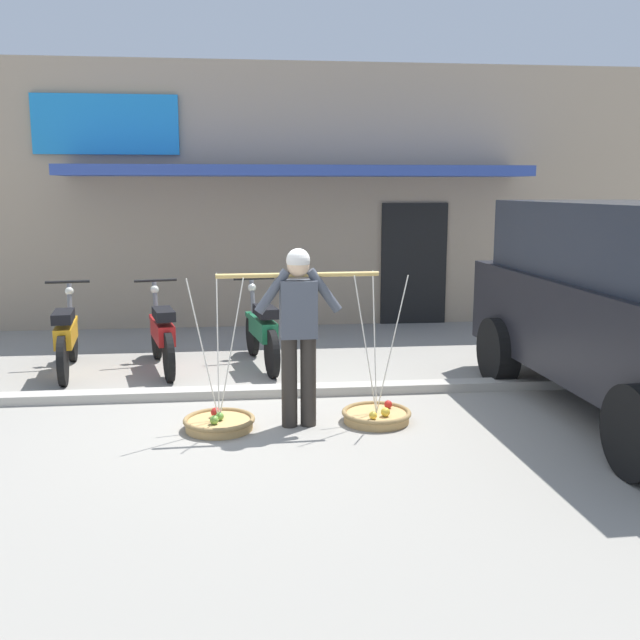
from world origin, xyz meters
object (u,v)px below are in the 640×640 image
Objects in this scene: fruit_basket_left_side at (377,415)px; fruit_basket_right_side at (219,422)px; motorcycle_third_in_row at (262,331)px; motorcycle_nearest_shop at (67,337)px; fruit_vendor at (299,325)px; motorcycle_second_in_row at (162,334)px.

fruit_basket_right_side is at bearing -178.04° from fruit_basket_left_side.
motorcycle_third_in_row is at bearing 113.40° from fruit_basket_left_side.
fruit_basket_left_side is 4.11m from motorcycle_nearest_shop.
fruit_basket_left_side reaches higher than motorcycle_nearest_shop.
fruit_vendor is 2.84m from motorcycle_second_in_row.
fruit_vendor reaches higher than fruit_basket_left_side.
fruit_vendor reaches higher than motorcycle_nearest_shop.
fruit_basket_left_side is at bearing -45.64° from motorcycle_second_in_row.
motorcycle_third_in_row is (-0.27, 2.40, -0.52)m from fruit_vendor.
motorcycle_third_in_row is at bearing 78.72° from fruit_basket_right_side.
fruit_vendor is at bearing -41.01° from motorcycle_nearest_shop.
motorcycle_second_in_row is 1.24m from motorcycle_third_in_row.
fruit_vendor is 1.18m from fruit_basket_right_side.
motorcycle_nearest_shop is 2.38m from motorcycle_third_in_row.
motorcycle_third_in_row is at bearing 2.70° from motorcycle_second_in_row.
fruit_basket_right_side is at bearing -177.98° from fruit_vendor.
fruit_basket_left_side is (0.76, 0.03, -0.90)m from fruit_vendor.
fruit_vendor is 0.94× the size of motorcycle_third_in_row.
motorcycle_second_in_row is (-1.51, 2.34, -0.52)m from fruit_vendor.
motorcycle_nearest_shop and motorcycle_second_in_row have the same top height.
fruit_vendor is 1.17× the size of fruit_basket_right_side.
fruit_basket_right_side is at bearing -72.35° from motorcycle_second_in_row.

